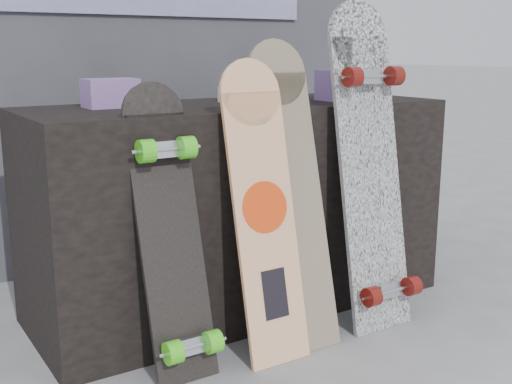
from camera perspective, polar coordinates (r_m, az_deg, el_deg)
ground at (r=2.25m, az=5.28°, el=-13.81°), size 60.00×60.00×0.00m
vendor_table at (r=2.51m, az=-1.55°, el=-1.28°), size 1.60×0.60×0.80m
booth at (r=3.19m, az=-9.77°, el=14.24°), size 2.40×0.22×2.20m
merch_box_purple at (r=2.32m, az=-12.80°, el=8.57°), size 0.18×0.12×0.10m
merch_box_small at (r=2.60m, az=7.38°, el=9.39°), size 0.14×0.14×0.12m
merch_box_flat at (r=2.51m, az=-0.66°, el=8.71°), size 0.22×0.10×0.06m
longboard_geisha at (r=2.07m, az=0.64°, el=-0.98°), size 0.22×0.23×0.98m
longboard_celtic at (r=2.18m, az=3.18°, el=0.65°), size 0.23×0.27×1.04m
longboard_cascadia at (r=2.34m, az=10.14°, el=2.78°), size 0.26×0.29×1.17m
skateboard_dark at (r=1.98m, az=-7.58°, el=-3.26°), size 0.20×0.30×0.91m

